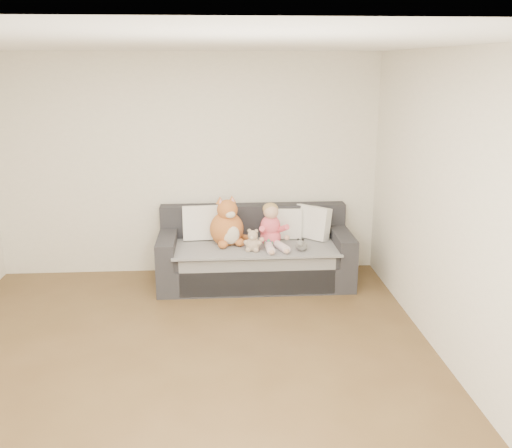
{
  "coord_description": "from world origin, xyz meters",
  "views": [
    {
      "loc": [
        0.34,
        -4.19,
        2.47
      ],
      "look_at": [
        0.76,
        1.87,
        0.75
      ],
      "focal_mm": 40.0,
      "sensor_mm": 36.0,
      "label": 1
    }
  ],
  "objects_px": {
    "sofa": "(255,256)",
    "plush_cat": "(227,226)",
    "sippy_cup": "(269,243)",
    "teddy_bear": "(253,242)",
    "toddler": "(271,228)"
  },
  "relations": [
    {
      "from": "sofa",
      "to": "plush_cat",
      "type": "xyz_separation_m",
      "value": [
        -0.31,
        -0.03,
        0.38
      ]
    },
    {
      "from": "plush_cat",
      "to": "sippy_cup",
      "type": "xyz_separation_m",
      "value": [
        0.45,
        -0.18,
        -0.16
      ]
    },
    {
      "from": "teddy_bear",
      "to": "sippy_cup",
      "type": "bearing_deg",
      "value": 39.45
    },
    {
      "from": "sofa",
      "to": "plush_cat",
      "type": "height_order",
      "value": "plush_cat"
    },
    {
      "from": "toddler",
      "to": "plush_cat",
      "type": "xyz_separation_m",
      "value": [
        -0.49,
        0.11,
        0.01
      ]
    },
    {
      "from": "plush_cat",
      "to": "sofa",
      "type": "bearing_deg",
      "value": -13.22
    },
    {
      "from": "toddler",
      "to": "teddy_bear",
      "type": "bearing_deg",
      "value": -153.6
    },
    {
      "from": "plush_cat",
      "to": "teddy_bear",
      "type": "distance_m",
      "value": 0.4
    },
    {
      "from": "sippy_cup",
      "to": "toddler",
      "type": "bearing_deg",
      "value": 63.42
    },
    {
      "from": "sofa",
      "to": "toddler",
      "type": "bearing_deg",
      "value": -37.24
    },
    {
      "from": "sofa",
      "to": "sippy_cup",
      "type": "xyz_separation_m",
      "value": [
        0.14,
        -0.21,
        0.22
      ]
    },
    {
      "from": "sofa",
      "to": "sippy_cup",
      "type": "distance_m",
      "value": 0.33
    },
    {
      "from": "sippy_cup",
      "to": "plush_cat",
      "type": "bearing_deg",
      "value": 158.2
    },
    {
      "from": "teddy_bear",
      "to": "sippy_cup",
      "type": "distance_m",
      "value": 0.21
    },
    {
      "from": "sofa",
      "to": "plush_cat",
      "type": "relative_size",
      "value": 3.75
    }
  ]
}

